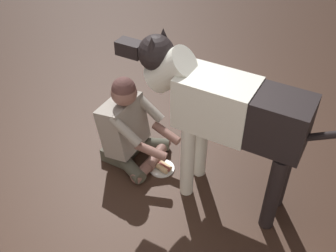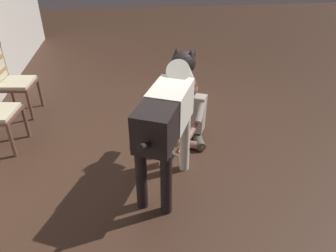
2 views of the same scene
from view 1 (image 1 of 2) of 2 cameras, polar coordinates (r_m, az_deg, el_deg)
name	(u,v)px [view 1 (image 1 of 2)]	position (r m, az deg, el deg)	size (l,w,h in m)	color
ground_plane	(116,172)	(3.41, -7.61, -6.59)	(15.66, 15.66, 0.00)	#372319
person_sitting_on_floor	(129,128)	(3.31, -5.71, -0.27)	(0.71, 0.62, 0.81)	#474638
large_dog	(224,110)	(2.71, 8.14, 2.32)	(1.50, 0.77, 1.27)	silver
hot_dog_on_plate	(162,167)	(3.38, -0.91, -5.92)	(0.22, 0.22, 0.06)	white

